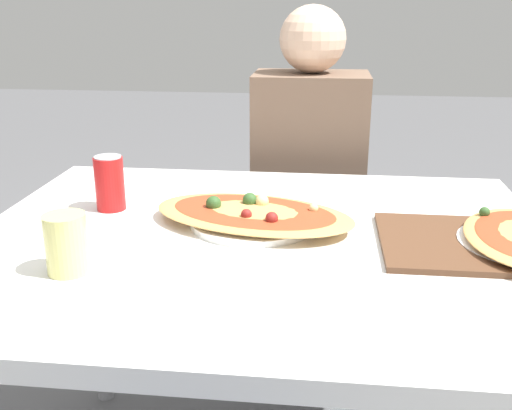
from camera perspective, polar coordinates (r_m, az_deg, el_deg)
dining_table at (r=1.25m, az=0.41°, el=-5.98°), size 1.19×0.96×0.75m
chair_far_seated at (r=2.06m, az=4.98°, el=-1.06°), size 0.40×0.40×0.89m
person_seated at (r=1.89m, az=5.04°, el=3.40°), size 0.35×0.26×1.19m
pizza_main at (r=1.28m, az=-0.28°, el=-0.95°), size 0.49×0.35×0.06m
soda_can at (r=1.40m, az=-13.77°, el=2.04°), size 0.07×0.07×0.12m
drink_glass at (r=1.10m, az=-17.60°, el=-3.54°), size 0.07×0.07×0.11m
serving_tray at (r=1.25m, az=21.31°, el=-3.50°), size 0.42×0.29×0.01m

